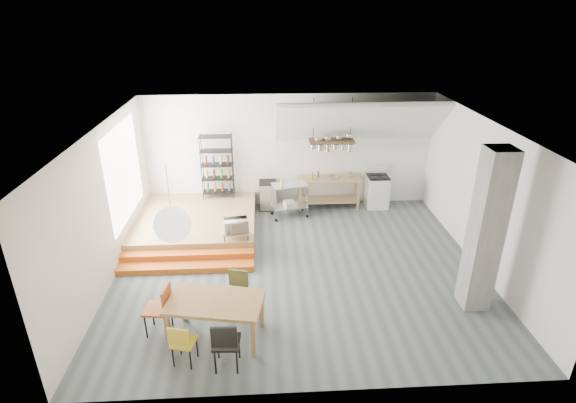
{
  "coord_description": "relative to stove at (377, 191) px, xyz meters",
  "views": [
    {
      "loc": [
        -0.74,
        -8.54,
        5.46
      ],
      "look_at": [
        -0.19,
        0.8,
        1.27
      ],
      "focal_mm": 28.0,
      "sensor_mm": 36.0,
      "label": 1
    }
  ],
  "objects": [
    {
      "name": "pot_rack",
      "position": [
        -1.37,
        -0.23,
        1.5
      ],
      "size": [
        1.2,
        0.5,
        1.43
      ],
      "color": "#41291A",
      "rests_on": "ceiling"
    },
    {
      "name": "ceiling",
      "position": [
        -2.5,
        -3.16,
        2.72
      ],
      "size": [
        8.0,
        7.0,
        0.02
      ],
      "primitive_type": "cube",
      "color": "white",
      "rests_on": "wall_back"
    },
    {
      "name": "wall_right",
      "position": [
        1.5,
        -3.16,
        1.12
      ],
      "size": [
        0.04,
        7.0,
        3.2
      ],
      "primitive_type": "cube",
      "color": "silver",
      "rests_on": "ground"
    },
    {
      "name": "microwave_shelf",
      "position": [
        -3.9,
        -2.41,
        0.07
      ],
      "size": [
        0.6,
        0.4,
        0.16
      ],
      "color": "#A17750",
      "rests_on": "platform"
    },
    {
      "name": "wall_left",
      "position": [
        -6.5,
        -3.16,
        1.12
      ],
      "size": [
        0.04,
        7.0,
        3.2
      ],
      "primitive_type": "cube",
      "color": "silver",
      "rests_on": "ground"
    },
    {
      "name": "microwave",
      "position": [
        -3.9,
        -2.41,
        0.24
      ],
      "size": [
        0.6,
        0.45,
        0.3
      ],
      "primitive_type": "imported",
      "rotation": [
        0.0,
        0.0,
        0.15
      ],
      "color": "beige",
      "rests_on": "microwave_shelf"
    },
    {
      "name": "chair_olive",
      "position": [
        -3.78,
        -4.64,
        0.04
      ],
      "size": [
        0.48,
        0.48,
        0.87
      ],
      "rotation": [
        0.0,
        0.0,
        -0.26
      ],
      "color": "brown",
      "rests_on": "ground"
    },
    {
      "name": "slope_ceiling",
      "position": [
        -0.7,
        -0.26,
        2.07
      ],
      "size": [
        4.4,
        1.44,
        1.32
      ],
      "primitive_type": "cube",
      "rotation": [
        -0.73,
        0.0,
        0.0
      ],
      "color": "white",
      "rests_on": "wall_back"
    },
    {
      "name": "platform",
      "position": [
        -5.0,
        -1.16,
        -0.28
      ],
      "size": [
        3.0,
        3.0,
        0.4
      ],
      "primitive_type": "cube",
      "color": "#A17750",
      "rests_on": "ground"
    },
    {
      "name": "chair_black",
      "position": [
        -3.9,
        -6.11,
        0.08
      ],
      "size": [
        0.45,
        0.45,
        0.94
      ],
      "rotation": [
        0.0,
        0.0,
        3.09
      ],
      "color": "black",
      "rests_on": "ground"
    },
    {
      "name": "kitchen_counter",
      "position": [
        -1.4,
        -0.01,
        0.15
      ],
      "size": [
        1.8,
        0.6,
        0.91
      ],
      "color": "#A17750",
      "rests_on": "ground"
    },
    {
      "name": "chair_red",
      "position": [
        -5.09,
        -5.14,
        0.09
      ],
      "size": [
        0.49,
        0.49,
        0.96
      ],
      "rotation": [
        0.0,
        0.0,
        -1.7
      ],
      "color": "#B24B19",
      "rests_on": "ground"
    },
    {
      "name": "paper_lantern",
      "position": [
        -4.71,
        -5.21,
        1.72
      ],
      "size": [
        0.6,
        0.6,
        0.6
      ],
      "primitive_type": "sphere",
      "color": "white",
      "rests_on": "ceiling"
    },
    {
      "name": "wall_back",
      "position": [
        -2.5,
        0.34,
        1.12
      ],
      "size": [
        8.0,
        0.04,
        3.2
      ],
      "primitive_type": "cube",
      "color": "silver",
      "rests_on": "ground"
    },
    {
      "name": "dining_table",
      "position": [
        -4.12,
        -5.32,
        0.21
      ],
      "size": [
        1.76,
        1.19,
        0.77
      ],
      "rotation": [
        0.0,
        0.0,
        -0.18
      ],
      "color": "olive",
      "rests_on": "ground"
    },
    {
      "name": "wire_shelving",
      "position": [
        -4.5,
        0.04,
        0.85
      ],
      "size": [
        0.88,
        0.38,
        1.8
      ],
      "color": "black",
      "rests_on": "platform"
    },
    {
      "name": "mini_fridge",
      "position": [
        -3.12,
        0.04,
        -0.07
      ],
      "size": [
        0.48,
        0.48,
        0.82
      ],
      "primitive_type": "cube",
      "color": "black",
      "rests_on": "ground"
    },
    {
      "name": "bowl",
      "position": [
        -1.31,
        -0.06,
        0.46
      ],
      "size": [
        0.27,
        0.27,
        0.06
      ],
      "primitive_type": "imported",
      "rotation": [
        0.0,
        0.0,
        -0.14
      ],
      "color": "silver",
      "rests_on": "kitchen_counter"
    },
    {
      "name": "window_pane",
      "position": [
        -6.48,
        -1.66,
        1.32
      ],
      "size": [
        0.02,
        2.5,
        2.2
      ],
      "primitive_type": "cube",
      "color": "white",
      "rests_on": "wall_left"
    },
    {
      "name": "rolling_cart",
      "position": [
        -2.54,
        -0.51,
        0.13
      ],
      "size": [
        1.04,
        0.72,
        0.94
      ],
      "rotation": [
        0.0,
        0.0,
        0.22
      ],
      "color": "silver",
      "rests_on": "ground"
    },
    {
      "name": "step_upper",
      "position": [
        -5.0,
        -2.76,
        -0.35
      ],
      "size": [
        3.0,
        0.35,
        0.27
      ],
      "primitive_type": "cube",
      "color": "#CA5C17",
      "rests_on": "ground"
    },
    {
      "name": "chair_mustard",
      "position": [
        -4.61,
        -5.97,
        0.0
      ],
      "size": [
        0.45,
        0.45,
        0.81
      ],
      "rotation": [
        0.0,
        0.0,
        2.9
      ],
      "color": "gold",
      "rests_on": "ground"
    },
    {
      "name": "concrete_column",
      "position": [
        0.8,
        -4.66,
        1.12
      ],
      "size": [
        0.5,
        0.5,
        3.2
      ],
      "primitive_type": "cube",
      "color": "slate",
      "rests_on": "ground"
    },
    {
      "name": "stove",
      "position": [
        0.0,
        0.0,
        0.0
      ],
      "size": [
        0.6,
        0.6,
        1.18
      ],
      "color": "white",
      "rests_on": "ground"
    },
    {
      "name": "step_lower",
      "position": [
        -5.0,
        -3.11,
        -0.41
      ],
      "size": [
        3.0,
        0.35,
        0.13
      ],
      "primitive_type": "cube",
      "color": "#CA5C17",
      "rests_on": "ground"
    },
    {
      "name": "floor",
      "position": [
        -2.5,
        -3.16,
        -0.48
      ],
      "size": [
        8.0,
        8.0,
        0.0
      ],
      "primitive_type": "plane",
      "color": "#4B5457",
      "rests_on": "ground"
    }
  ]
}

